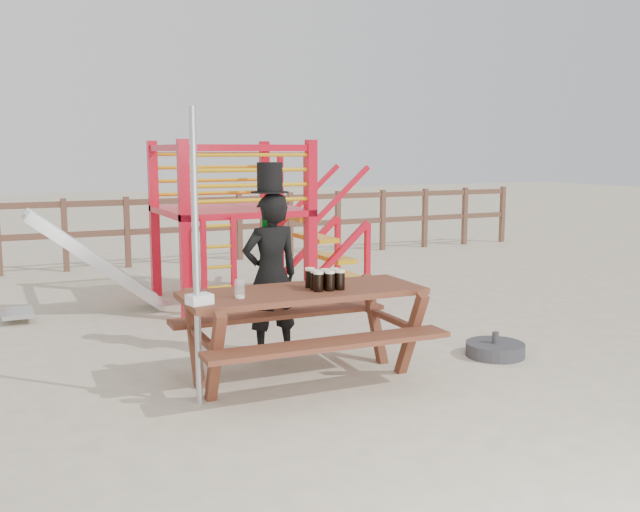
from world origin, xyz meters
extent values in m
plane|color=beige|center=(0.00, 0.00, 0.00)|extent=(60.00, 60.00, 0.00)
cube|color=brown|center=(0.00, 7.00, 1.10)|extent=(15.00, 0.06, 0.10)
cube|color=brown|center=(0.00, 7.00, 0.60)|extent=(15.00, 0.06, 0.10)
cube|color=brown|center=(-1.50, 7.00, 0.60)|extent=(0.09, 0.09, 1.20)
cube|color=brown|center=(-0.50, 7.00, 0.60)|extent=(0.09, 0.09, 1.20)
cube|color=brown|center=(0.50, 7.00, 0.60)|extent=(0.09, 0.09, 1.20)
cube|color=brown|center=(1.50, 7.00, 0.60)|extent=(0.09, 0.09, 1.20)
cube|color=brown|center=(2.50, 7.00, 0.60)|extent=(0.09, 0.09, 1.20)
cube|color=brown|center=(3.50, 7.00, 0.60)|extent=(0.09, 0.09, 1.20)
cube|color=brown|center=(4.50, 7.00, 0.60)|extent=(0.09, 0.09, 1.20)
cube|color=brown|center=(5.50, 7.00, 0.60)|extent=(0.09, 0.09, 1.20)
cube|color=brown|center=(6.50, 7.00, 0.60)|extent=(0.09, 0.09, 1.20)
cube|color=brown|center=(7.50, 7.00, 0.60)|extent=(0.09, 0.09, 1.20)
cube|color=red|center=(-0.60, 2.80, 1.05)|extent=(0.12, 0.12, 2.10)
cube|color=red|center=(1.00, 2.80, 1.05)|extent=(0.12, 0.12, 2.10)
cube|color=red|center=(-0.60, 4.40, 1.05)|extent=(0.12, 0.12, 2.10)
cube|color=red|center=(1.00, 4.40, 1.05)|extent=(0.12, 0.12, 2.10)
cube|color=red|center=(0.20, 3.60, 1.20)|extent=(1.72, 1.72, 0.08)
cube|color=red|center=(0.20, 2.80, 2.00)|extent=(1.60, 0.08, 0.08)
cube|color=red|center=(0.20, 4.40, 2.00)|extent=(1.60, 0.08, 0.08)
cube|color=red|center=(-0.60, 3.60, 2.00)|extent=(0.08, 1.60, 0.08)
cube|color=red|center=(1.00, 3.60, 2.00)|extent=(0.08, 1.60, 0.08)
cylinder|color=gold|center=(0.20, 2.80, 1.38)|extent=(1.50, 0.05, 0.05)
cylinder|color=gold|center=(0.20, 4.40, 1.38)|extent=(1.50, 0.05, 0.05)
cylinder|color=gold|center=(0.20, 2.80, 1.56)|extent=(1.50, 0.05, 0.05)
cylinder|color=gold|center=(0.20, 4.40, 1.56)|extent=(1.50, 0.05, 0.05)
cylinder|color=gold|center=(0.20, 2.80, 1.74)|extent=(1.50, 0.05, 0.05)
cylinder|color=gold|center=(0.20, 4.40, 1.74)|extent=(1.50, 0.05, 0.05)
cylinder|color=gold|center=(0.20, 2.80, 1.92)|extent=(1.50, 0.05, 0.05)
cylinder|color=gold|center=(0.20, 4.40, 1.92)|extent=(1.50, 0.05, 0.05)
cube|color=red|center=(-0.43, 2.65, 0.60)|extent=(0.06, 0.06, 1.20)
cube|color=red|center=(-0.07, 2.65, 0.60)|extent=(0.06, 0.06, 1.20)
cylinder|color=gold|center=(-0.25, 2.65, 0.15)|extent=(0.36, 0.04, 0.04)
cylinder|color=gold|center=(-0.25, 2.65, 0.39)|extent=(0.36, 0.04, 0.04)
cylinder|color=gold|center=(-0.25, 2.65, 0.63)|extent=(0.36, 0.04, 0.04)
cylinder|color=gold|center=(-0.25, 2.65, 0.87)|extent=(0.36, 0.04, 0.04)
cylinder|color=gold|center=(-0.25, 2.65, 1.11)|extent=(0.36, 0.04, 0.04)
cube|color=gold|center=(1.15, 3.60, 1.08)|extent=(0.30, 0.90, 0.06)
cube|color=gold|center=(1.43, 3.60, 0.78)|extent=(0.30, 0.90, 0.06)
cube|color=gold|center=(1.71, 3.60, 0.48)|extent=(0.30, 0.90, 0.06)
cube|color=gold|center=(1.99, 3.60, 0.18)|extent=(0.30, 0.90, 0.06)
cube|color=red|center=(1.55, 3.15, 0.60)|extent=(0.95, 0.08, 0.86)
cube|color=red|center=(1.55, 4.05, 0.60)|extent=(0.95, 0.08, 0.86)
cube|color=silver|center=(-1.50, 3.60, 0.62)|extent=(1.53, 0.55, 1.21)
cube|color=silver|center=(-1.50, 3.33, 0.66)|extent=(1.58, 0.04, 1.28)
cube|color=silver|center=(-1.50, 3.87, 0.66)|extent=(1.58, 0.04, 1.28)
cube|color=silver|center=(-2.40, 3.60, 0.10)|extent=(0.35, 0.55, 0.05)
cube|color=brown|center=(-0.27, 0.22, 0.77)|extent=(2.07, 0.82, 0.05)
cube|color=brown|center=(-0.28, -0.35, 0.46)|extent=(2.06, 0.34, 0.04)
cube|color=brown|center=(-0.25, 0.78, 0.46)|extent=(2.06, 0.34, 0.04)
cube|color=brown|center=(-1.14, 0.24, 0.37)|extent=(0.11, 1.23, 0.74)
cube|color=brown|center=(0.61, 0.19, 0.37)|extent=(0.11, 1.23, 0.74)
imported|color=black|center=(-0.25, 1.02, 0.79)|extent=(0.60, 0.42, 1.58)
cube|color=#0C891D|center=(-0.25, 1.14, 0.98)|extent=(0.06, 0.02, 0.37)
cylinder|color=black|center=(-0.25, 1.02, 1.58)|extent=(0.36, 0.36, 0.01)
cylinder|color=black|center=(-0.25, 1.02, 1.73)|extent=(0.24, 0.24, 0.27)
cube|color=white|center=(-0.25, 1.14, 1.82)|extent=(0.13, 0.01, 0.03)
cylinder|color=#B2B2B7|center=(-1.24, 0.02, 1.15)|extent=(0.05, 0.05, 2.30)
cylinder|color=#323237|center=(1.70, 0.07, 0.07)|extent=(0.56, 0.56, 0.13)
cylinder|color=#323237|center=(1.70, 0.07, 0.18)|extent=(0.07, 0.07, 0.11)
cube|color=white|center=(-1.22, 0.03, 0.84)|extent=(0.21, 0.18, 0.08)
cylinder|color=black|center=(-0.18, 0.09, 0.87)|extent=(0.08, 0.08, 0.15)
cylinder|color=#FAEACC|center=(-0.18, 0.09, 0.96)|extent=(0.09, 0.09, 0.02)
cylinder|color=black|center=(-0.08, 0.08, 0.87)|extent=(0.08, 0.08, 0.15)
cylinder|color=#FAEACC|center=(-0.08, 0.08, 0.96)|extent=(0.09, 0.09, 0.02)
cylinder|color=black|center=(0.02, 0.08, 0.87)|extent=(0.08, 0.08, 0.15)
cylinder|color=#FAEACC|center=(0.02, 0.08, 0.96)|extent=(0.09, 0.09, 0.02)
cylinder|color=black|center=(-0.17, 0.17, 0.87)|extent=(0.08, 0.08, 0.15)
cylinder|color=#FAEACC|center=(-0.17, 0.17, 0.96)|extent=(0.09, 0.09, 0.02)
cylinder|color=black|center=(-0.08, 0.17, 0.87)|extent=(0.08, 0.08, 0.15)
cylinder|color=#FAEACC|center=(-0.08, 0.17, 0.96)|extent=(0.09, 0.09, 0.02)
cylinder|color=black|center=(0.01, 0.18, 0.87)|extent=(0.08, 0.08, 0.15)
cylinder|color=#FAEACC|center=(0.01, 0.18, 0.96)|extent=(0.09, 0.09, 0.02)
cylinder|color=black|center=(-0.17, 0.28, 0.87)|extent=(0.08, 0.08, 0.15)
cylinder|color=#FAEACC|center=(-0.17, 0.28, 0.96)|extent=(0.09, 0.09, 0.02)
cylinder|color=silver|center=(-0.87, 0.12, 0.87)|extent=(0.08, 0.08, 0.15)
cylinder|color=#FAEACC|center=(-0.87, 0.12, 0.81)|extent=(0.08, 0.08, 0.02)
camera|label=1|loc=(-2.69, -5.22, 1.97)|focal=40.00mm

